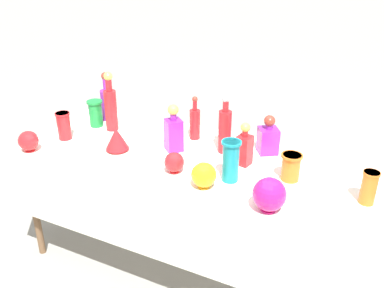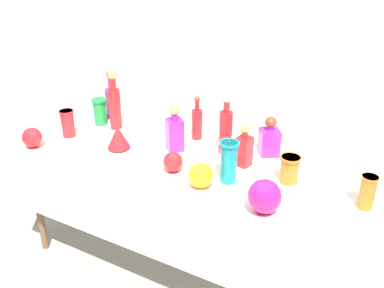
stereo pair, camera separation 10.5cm
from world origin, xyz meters
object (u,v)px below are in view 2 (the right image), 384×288
object	(u,v)px
tall_bottle_1	(197,122)
slender_vase_0	(367,191)
tall_bottle_3	(226,130)
round_bowl_2	(173,162)
round_bowl_0	(265,196)
slender_vase_3	(100,111)
round_bowl_3	(32,138)
slender_vase_1	(290,168)
fluted_vase_0	(118,137)
tall_bottle_0	(114,105)
slender_vase_4	(229,161)
square_decanter_1	(269,139)
round_bowl_1	(201,175)
tall_bottle_2	(112,100)
slender_vase_2	(68,123)
square_decanter_0	(175,131)
square_decanter_2	(244,148)

from	to	relation	value
tall_bottle_1	slender_vase_0	size ratio (longest dim) A/B	1.65
tall_bottle_3	round_bowl_2	xyz separation A→B (m)	(-0.15, -0.35, -0.09)
tall_bottle_1	round_bowl_0	bearing A→B (deg)	-40.54
slender_vase_3	round_bowl_3	world-z (taller)	slender_vase_3
slender_vase_1	fluted_vase_0	bearing A→B (deg)	-173.23
tall_bottle_1	round_bowl_3	distance (m)	1.01
slender_vase_0	round_bowl_2	size ratio (longest dim) A/B	1.44
tall_bottle_0	slender_vase_4	size ratio (longest dim) A/B	1.74
tall_bottle_3	fluted_vase_0	bearing A→B (deg)	-155.42
round_bowl_0	square_decanter_1	bearing A→B (deg)	107.78
slender_vase_4	fluted_vase_0	distance (m)	0.74
tall_bottle_0	round_bowl_1	distance (m)	0.95
tall_bottle_2	round_bowl_0	bearing A→B (deg)	-23.34
slender_vase_2	round_bowl_2	xyz separation A→B (m)	(0.83, -0.07, -0.03)
tall_bottle_2	square_decanter_1	xyz separation A→B (m)	(1.16, -0.00, -0.03)
round_bowl_2	round_bowl_3	distance (m)	0.92
slender_vase_0	slender_vase_4	bearing A→B (deg)	-172.09
tall_bottle_3	square_decanter_0	distance (m)	0.30
square_decanter_0	slender_vase_0	bearing A→B (deg)	-4.45
slender_vase_3	round_bowl_1	bearing A→B (deg)	-21.89
tall_bottle_3	slender_vase_0	bearing A→B (deg)	-13.59
slender_vase_3	round_bowl_1	distance (m)	1.07
tall_bottle_2	fluted_vase_0	bearing A→B (deg)	-47.82
slender_vase_4	round_bowl_1	size ratio (longest dim) A/B	1.64
round_bowl_1	fluted_vase_0	bearing A→B (deg)	166.57
square_decanter_2	slender_vase_4	size ratio (longest dim) A/B	1.12
slender_vase_2	tall_bottle_1	bearing A→B (deg)	26.74
square_decanter_1	slender_vase_4	world-z (taller)	square_decanter_1
slender_vase_1	fluted_vase_0	distance (m)	1.03
round_bowl_0	fluted_vase_0	bearing A→B (deg)	168.47
slender_vase_2	round_bowl_2	distance (m)	0.84
slender_vase_1	slender_vase_2	world-z (taller)	slender_vase_2
tall_bottle_2	round_bowl_2	xyz separation A→B (m)	(0.78, -0.46, -0.07)
square_decanter_0	round_bowl_2	size ratio (longest dim) A/B	2.47
tall_bottle_3	square_decanter_0	size ratio (longest dim) A/B	1.23
square_decanter_2	round_bowl_0	bearing A→B (deg)	-55.28
tall_bottle_2	round_bowl_1	distance (m)	1.12
slender_vase_3	round_bowl_1	world-z (taller)	slender_vase_3
slender_vase_2	round_bowl_1	bearing A→B (deg)	-7.79
tall_bottle_3	square_decanter_0	bearing A→B (deg)	-157.91
tall_bottle_3	square_decanter_2	size ratio (longest dim) A/B	1.42
tall_bottle_0	tall_bottle_2	size ratio (longest dim) A/B	1.16
tall_bottle_1	slender_vase_0	world-z (taller)	tall_bottle_1
slender_vase_3	slender_vase_4	bearing A→B (deg)	-13.93
square_decanter_2	slender_vase_2	size ratio (longest dim) A/B	1.44
slender_vase_3	tall_bottle_2	bearing A→B (deg)	89.12
slender_vase_0	slender_vase_2	xyz separation A→B (m)	(-1.81, -0.08, 0.00)
round_bowl_2	tall_bottle_0	bearing A→B (deg)	153.35
tall_bottle_0	round_bowl_3	size ratio (longest dim) A/B	3.09
square_decanter_0	round_bowl_1	distance (m)	0.46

